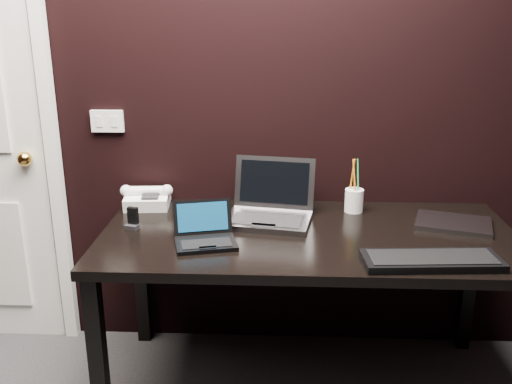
{
  "coord_description": "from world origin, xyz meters",
  "views": [
    {
      "loc": [
        0.18,
        -0.78,
        1.62
      ],
      "look_at": [
        0.09,
        1.35,
        0.93
      ],
      "focal_mm": 40.0,
      "sensor_mm": 36.0,
      "label": 1
    }
  ],
  "objects_px": {
    "ext_keyboard": "(432,260)",
    "pen_cup": "(354,199)",
    "netbook": "(205,236)",
    "silver_laptop": "(270,209)",
    "desk": "(308,250)",
    "closed_laptop": "(453,223)",
    "mobile_phone": "(133,221)",
    "desk_phone": "(147,198)"
  },
  "relations": [
    {
      "from": "netbook",
      "to": "silver_laptop",
      "type": "height_order",
      "value": "silver_laptop"
    },
    {
      "from": "ext_keyboard",
      "to": "pen_cup",
      "type": "height_order",
      "value": "pen_cup"
    },
    {
      "from": "desk",
      "to": "silver_laptop",
      "type": "height_order",
      "value": "silver_laptop"
    },
    {
      "from": "netbook",
      "to": "silver_laptop",
      "type": "relative_size",
      "value": 0.68
    },
    {
      "from": "ext_keyboard",
      "to": "pen_cup",
      "type": "relative_size",
      "value": 2.05
    },
    {
      "from": "closed_laptop",
      "to": "mobile_phone",
      "type": "bearing_deg",
      "value": -176.34
    },
    {
      "from": "closed_laptop",
      "to": "pen_cup",
      "type": "height_order",
      "value": "pen_cup"
    },
    {
      "from": "desk",
      "to": "mobile_phone",
      "type": "height_order",
      "value": "mobile_phone"
    },
    {
      "from": "desk_phone",
      "to": "mobile_phone",
      "type": "bearing_deg",
      "value": -90.34
    },
    {
      "from": "desk_phone",
      "to": "pen_cup",
      "type": "distance_m",
      "value": 0.94
    },
    {
      "from": "netbook",
      "to": "mobile_phone",
      "type": "height_order",
      "value": "netbook"
    },
    {
      "from": "desk_phone",
      "to": "mobile_phone",
      "type": "height_order",
      "value": "desk_phone"
    },
    {
      "from": "desk_phone",
      "to": "pen_cup",
      "type": "relative_size",
      "value": 0.99
    },
    {
      "from": "netbook",
      "to": "mobile_phone",
      "type": "xyz_separation_m",
      "value": [
        -0.32,
        0.14,
        0.0
      ]
    },
    {
      "from": "netbook",
      "to": "silver_laptop",
      "type": "bearing_deg",
      "value": 47.3
    },
    {
      "from": "netbook",
      "to": "silver_laptop",
      "type": "xyz_separation_m",
      "value": [
        0.25,
        0.27,
        0.02
      ]
    },
    {
      "from": "desk_phone",
      "to": "ext_keyboard",
      "type": "bearing_deg",
      "value": -26.08
    },
    {
      "from": "netbook",
      "to": "ext_keyboard",
      "type": "xyz_separation_m",
      "value": [
        0.84,
        -0.16,
        -0.02
      ]
    },
    {
      "from": "closed_laptop",
      "to": "desk_phone",
      "type": "height_order",
      "value": "desk_phone"
    },
    {
      "from": "silver_laptop",
      "to": "pen_cup",
      "type": "distance_m",
      "value": 0.4
    },
    {
      "from": "desk",
      "to": "closed_laptop",
      "type": "relative_size",
      "value": 4.82
    },
    {
      "from": "desk",
      "to": "netbook",
      "type": "relative_size",
      "value": 6.16
    },
    {
      "from": "desk",
      "to": "netbook",
      "type": "xyz_separation_m",
      "value": [
        -0.41,
        -0.12,
        0.11
      ]
    },
    {
      "from": "desk",
      "to": "netbook",
      "type": "distance_m",
      "value": 0.44
    },
    {
      "from": "desk",
      "to": "ext_keyboard",
      "type": "bearing_deg",
      "value": -33.53
    },
    {
      "from": "ext_keyboard",
      "to": "desk_phone",
      "type": "bearing_deg",
      "value": 153.92
    },
    {
      "from": "closed_laptop",
      "to": "desk_phone",
      "type": "relative_size",
      "value": 1.45
    },
    {
      "from": "closed_laptop",
      "to": "netbook",
      "type": "bearing_deg",
      "value": -167.48
    },
    {
      "from": "desk_phone",
      "to": "mobile_phone",
      "type": "xyz_separation_m",
      "value": [
        -0.0,
        -0.27,
        -0.01
      ]
    },
    {
      "from": "ext_keyboard",
      "to": "desk_phone",
      "type": "height_order",
      "value": "desk_phone"
    },
    {
      "from": "netbook",
      "to": "ext_keyboard",
      "type": "height_order",
      "value": "netbook"
    },
    {
      "from": "pen_cup",
      "to": "ext_keyboard",
      "type": "bearing_deg",
      "value": -68.68
    },
    {
      "from": "silver_laptop",
      "to": "mobile_phone",
      "type": "bearing_deg",
      "value": -167.52
    },
    {
      "from": "mobile_phone",
      "to": "pen_cup",
      "type": "relative_size",
      "value": 0.37
    },
    {
      "from": "closed_laptop",
      "to": "desk_phone",
      "type": "distance_m",
      "value": 1.36
    },
    {
      "from": "silver_laptop",
      "to": "mobile_phone",
      "type": "height_order",
      "value": "silver_laptop"
    },
    {
      "from": "netbook",
      "to": "pen_cup",
      "type": "height_order",
      "value": "pen_cup"
    },
    {
      "from": "desk",
      "to": "silver_laptop",
      "type": "xyz_separation_m",
      "value": [
        -0.16,
        0.14,
        0.12
      ]
    },
    {
      "from": "mobile_phone",
      "to": "ext_keyboard",
      "type": "bearing_deg",
      "value": -14.54
    },
    {
      "from": "ext_keyboard",
      "to": "closed_laptop",
      "type": "xyz_separation_m",
      "value": [
        0.19,
        0.39,
        -0.0
      ]
    },
    {
      "from": "closed_laptop",
      "to": "mobile_phone",
      "type": "relative_size",
      "value": 3.92
    },
    {
      "from": "pen_cup",
      "to": "netbook",
      "type": "bearing_deg",
      "value": -148.06
    }
  ]
}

